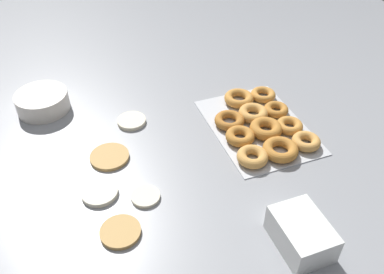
# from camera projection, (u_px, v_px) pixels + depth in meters

# --- Properties ---
(ground_plane) EXTENTS (3.00, 3.00, 0.00)m
(ground_plane) POSITION_uv_depth(u_px,v_px,m) (158.00, 159.00, 1.24)
(ground_plane) COLOR gray
(pancake_0) EXTENTS (0.10, 0.10, 0.01)m
(pancake_0) POSITION_uv_depth(u_px,v_px,m) (131.00, 121.00, 1.38)
(pancake_0) COLOR beige
(pancake_0) RESTS_ON ground_plane
(pancake_1) EXTENTS (0.08, 0.08, 0.01)m
(pancake_1) POSITION_uv_depth(u_px,v_px,m) (146.00, 196.00, 1.12)
(pancake_1) COLOR beige
(pancake_1) RESTS_ON ground_plane
(pancake_2) EXTENTS (0.12, 0.12, 0.01)m
(pancake_2) POSITION_uv_depth(u_px,v_px,m) (110.00, 157.00, 1.24)
(pancake_2) COLOR tan
(pancake_2) RESTS_ON ground_plane
(pancake_3) EXTENTS (0.11, 0.11, 0.01)m
(pancake_3) POSITION_uv_depth(u_px,v_px,m) (120.00, 232.00, 1.03)
(pancake_3) COLOR tan
(pancake_3) RESTS_ON ground_plane
(pancake_4) EXTENTS (0.10, 0.10, 0.01)m
(pancake_4) POSITION_uv_depth(u_px,v_px,m) (100.00, 192.00, 1.13)
(pancake_4) COLOR silver
(pancake_4) RESTS_ON ground_plane
(donut_tray) EXTENTS (0.41, 0.30, 0.04)m
(donut_tray) POSITION_uv_depth(u_px,v_px,m) (261.00, 125.00, 1.34)
(donut_tray) COLOR silver
(donut_tray) RESTS_ON ground_plane
(batter_bowl) EXTENTS (0.18, 0.18, 0.07)m
(batter_bowl) POSITION_uv_depth(u_px,v_px,m) (42.00, 102.00, 1.42)
(batter_bowl) COLOR silver
(batter_bowl) RESTS_ON ground_plane
(container_stack) EXTENTS (0.16, 0.11, 0.08)m
(container_stack) POSITION_uv_depth(u_px,v_px,m) (301.00, 234.00, 0.98)
(container_stack) COLOR white
(container_stack) RESTS_ON ground_plane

